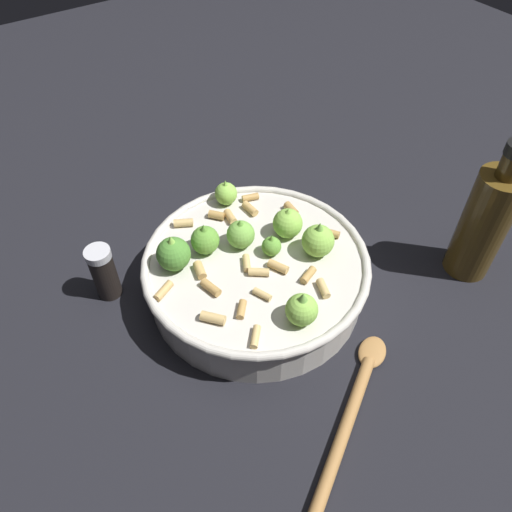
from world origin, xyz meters
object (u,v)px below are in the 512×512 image
(olive_oil_bottle, at_px, (485,222))
(wooden_spoon, at_px, (353,407))
(cooking_pan, at_px, (256,271))
(pepper_shaker, at_px, (104,272))

(olive_oil_bottle, height_order, wooden_spoon, olive_oil_bottle)
(olive_oil_bottle, bearing_deg, cooking_pan, -116.22)
(cooking_pan, bearing_deg, pepper_shaker, -122.73)
(cooking_pan, xyz_separation_m, wooden_spoon, (0.23, -0.01, -0.04))
(pepper_shaker, height_order, wooden_spoon, pepper_shaker)
(cooking_pan, relative_size, pepper_shaker, 3.58)
(wooden_spoon, bearing_deg, olive_oil_bottle, 104.63)
(cooking_pan, xyz_separation_m, olive_oil_bottle, (0.15, 0.30, 0.05))
(cooking_pan, bearing_deg, wooden_spoon, -2.20)
(pepper_shaker, height_order, olive_oil_bottle, olive_oil_bottle)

